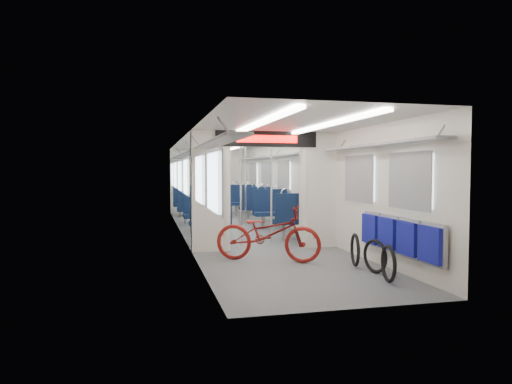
% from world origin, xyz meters
% --- Properties ---
extents(carriage, '(12.00, 12.02, 2.31)m').
position_xyz_m(carriage, '(0.00, -0.27, 1.50)').
color(carriage, '#515456').
rests_on(carriage, ground).
extents(bicycle, '(1.90, 1.39, 0.95)m').
position_xyz_m(bicycle, '(-0.27, -3.20, 0.48)').
color(bicycle, maroon).
rests_on(bicycle, ground).
extents(flip_bench, '(0.12, 2.15, 0.56)m').
position_xyz_m(flip_bench, '(1.35, -4.60, 0.58)').
color(flip_bench, gray).
rests_on(flip_bench, carriage).
extents(bike_hoop_a, '(0.14, 0.53, 0.53)m').
position_xyz_m(bike_hoop_a, '(0.97, -5.00, 0.24)').
color(bike_hoop_a, black).
rests_on(bike_hoop_a, ground).
extents(bike_hoop_b, '(0.16, 0.52, 0.52)m').
position_xyz_m(bike_hoop_b, '(1.07, -4.44, 0.23)').
color(bike_hoop_b, black).
rests_on(bike_hoop_b, ground).
extents(bike_hoop_c, '(0.17, 0.53, 0.54)m').
position_xyz_m(bike_hoop_c, '(0.99, -3.92, 0.24)').
color(bike_hoop_c, black).
rests_on(bike_hoop_c, ground).
extents(seat_bay_near_left, '(0.89, 1.99, 1.07)m').
position_xyz_m(seat_bay_near_left, '(-0.94, -0.02, 0.53)').
color(seat_bay_near_left, '#0C1A37').
rests_on(seat_bay_near_left, ground).
extents(seat_bay_near_right, '(0.95, 2.27, 1.16)m').
position_xyz_m(seat_bay_near_right, '(0.93, -0.00, 0.57)').
color(seat_bay_near_right, '#0C1A37').
rests_on(seat_bay_near_right, ground).
extents(seat_bay_far_left, '(0.96, 2.32, 1.17)m').
position_xyz_m(seat_bay_far_left, '(-0.93, 3.67, 0.57)').
color(seat_bay_far_left, '#0C1A37').
rests_on(seat_bay_far_left, ground).
extents(seat_bay_far_right, '(0.96, 2.29, 1.17)m').
position_xyz_m(seat_bay_far_right, '(0.93, 3.71, 0.57)').
color(seat_bay_far_right, '#0C1A37').
rests_on(seat_bay_far_right, ground).
extents(stanchion_near_left, '(0.04, 0.04, 2.30)m').
position_xyz_m(stanchion_near_left, '(-0.39, -1.52, 1.15)').
color(stanchion_near_left, silver).
rests_on(stanchion_near_left, ground).
extents(stanchion_near_right, '(0.04, 0.04, 2.30)m').
position_xyz_m(stanchion_near_right, '(0.33, -1.23, 1.15)').
color(stanchion_near_right, silver).
rests_on(stanchion_near_right, ground).
extents(stanchion_far_left, '(0.04, 0.04, 2.30)m').
position_xyz_m(stanchion_far_left, '(-0.31, 1.71, 1.15)').
color(stanchion_far_left, silver).
rests_on(stanchion_far_left, ground).
extents(stanchion_far_right, '(0.04, 0.04, 2.30)m').
position_xyz_m(stanchion_far_right, '(0.37, 1.57, 1.15)').
color(stanchion_far_right, silver).
rests_on(stanchion_far_right, ground).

